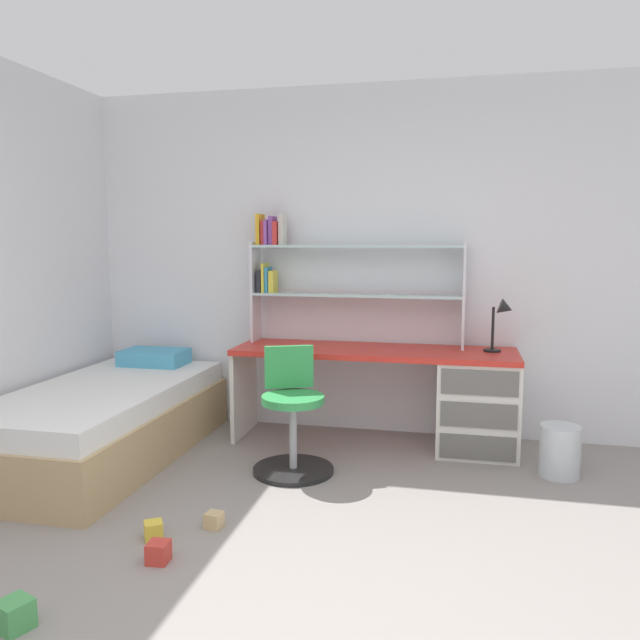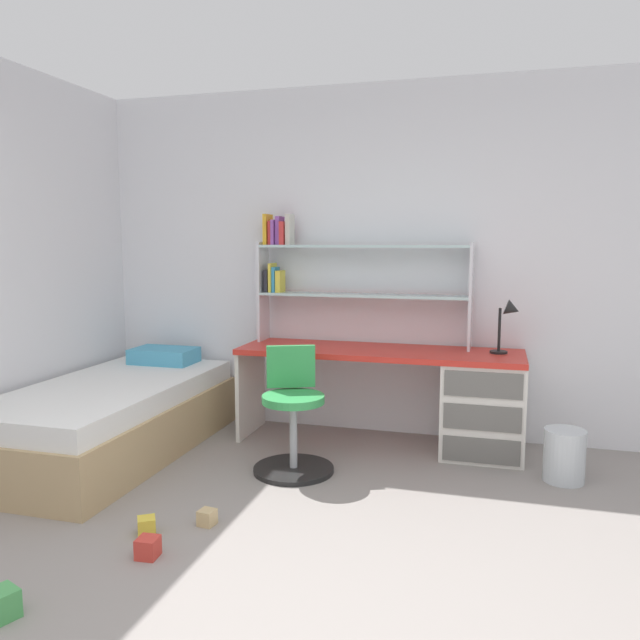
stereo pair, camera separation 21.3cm
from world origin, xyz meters
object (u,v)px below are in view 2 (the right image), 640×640
toy_block_green_1 (1,604)px  waste_bin (564,456)px  swivel_chair (293,423)px  toy_block_yellow_0 (147,526)px  toy_block_natural_2 (207,517)px  bed_platform (111,418)px  toy_block_red_3 (148,548)px  desk (454,396)px  desk_lamp (509,318)px  bookshelf_hutch (337,269)px

toy_block_green_1 → waste_bin: bearing=42.8°
swivel_chair → toy_block_green_1: 1.95m
toy_block_yellow_0 → toy_block_natural_2: 0.31m
toy_block_yellow_0 → bed_platform: bearing=131.1°
toy_block_natural_2 → toy_block_red_3: toy_block_red_3 is taller
bed_platform → toy_block_red_3: 1.62m
toy_block_green_1 → swivel_chair: bearing=71.7°
waste_bin → toy_block_natural_2: waste_bin is taller
desk → toy_block_natural_2: (-1.16, -1.54, -0.35)m
toy_block_red_3 → toy_block_green_1: bearing=-117.5°
desk_lamp → toy_block_green_1: 3.31m
bookshelf_hutch → waste_bin: size_ratio=4.90×
waste_bin → desk_lamp: bearing=129.0°
swivel_chair → toy_block_natural_2: size_ratio=9.74×
bookshelf_hutch → waste_bin: bearing=-19.6°
swivel_chair → toy_block_green_1: (-0.61, -1.83, -0.26)m
toy_block_yellow_0 → toy_block_green_1: (-0.17, -0.78, 0.01)m
toy_block_yellow_0 → toy_block_natural_2: size_ratio=1.07×
desk_lamp → toy_block_natural_2: size_ratio=4.69×
bed_platform → toy_block_natural_2: bearing=-36.5°
waste_bin → toy_block_green_1: 3.11m
desk_lamp → swivel_chair: desk_lamp is taller
swivel_chair → bed_platform: 1.33m
bookshelf_hutch → swivel_chair: size_ratio=2.01×
desk_lamp → waste_bin: (0.35, -0.43, -0.79)m
desk → desk_lamp: size_ratio=5.30×
desk → toy_block_red_3: 2.33m
swivel_chair → desk: bearing=34.6°
swivel_chair → waste_bin: size_ratio=2.43×
toy_block_yellow_0 → waste_bin: bearing=32.2°
waste_bin → bed_platform: bearing=-174.3°
desk → desk_lamp: (0.35, 0.04, 0.56)m
desk_lamp → toy_block_green_1: bearing=-127.2°
desk → bookshelf_hutch: 1.26m
toy_block_yellow_0 → toy_block_green_1: 0.80m
bed_platform → toy_block_green_1: bed_platform is taller
toy_block_green_1 → bed_platform: bearing=111.9°
waste_bin → toy_block_green_1: size_ratio=2.81×
desk → desk_lamp: desk_lamp is taller
toy_block_yellow_0 → bookshelf_hutch: bearing=74.9°
bookshelf_hutch → toy_block_green_1: size_ratio=13.77×
toy_block_natural_2 → bookshelf_hutch: bearing=81.3°
bookshelf_hutch → bed_platform: bookshelf_hutch is taller
swivel_chair → toy_block_yellow_0: (-0.44, -1.05, -0.27)m
bookshelf_hutch → toy_block_yellow_0: bookshelf_hutch is taller
desk → toy_block_green_1: 2.98m
toy_block_red_3 → desk_lamp: bearing=50.3°
toy_block_green_1 → desk_lamp: bearing=52.8°
swivel_chair → toy_block_yellow_0: swivel_chair is taller
desk → toy_block_green_1: bearing=-122.2°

